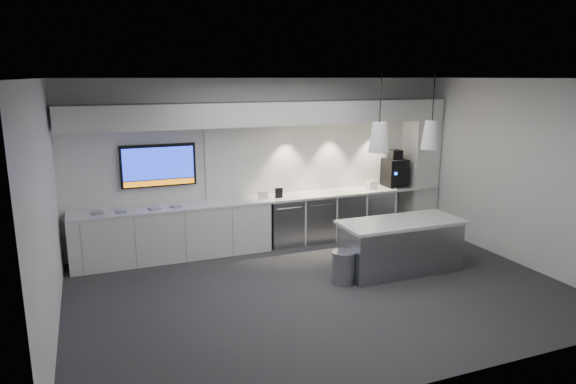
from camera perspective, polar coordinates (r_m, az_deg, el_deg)
name	(u,v)px	position (r m, az deg, el deg)	size (l,w,h in m)	color
floor	(321,290)	(7.58, 3.72, -10.81)	(7.00, 7.00, 0.00)	#313134
ceiling	(325,78)	(6.96, 4.09, 12.49)	(7.00, 7.00, 0.00)	black
wall_back	(264,162)	(9.40, -2.66, 3.37)	(7.00, 7.00, 0.00)	white
wall_front	(437,242)	(5.06, 16.19, -5.34)	(7.00, 7.00, 0.00)	white
wall_left	(45,213)	(6.48, -25.35, -2.14)	(7.00, 7.00, 0.00)	white
wall_right	(517,172)	(9.16, 24.09, 2.03)	(7.00, 7.00, 0.00)	white
back_counter	(270,199)	(9.22, -1.97, -0.74)	(6.80, 0.65, 0.04)	silver
left_base_cabinets	(173,233)	(8.93, -12.62, -4.49)	(3.30, 0.63, 0.86)	white
fridge_unit_a	(283,222)	(9.42, -0.51, -3.30)	(0.60, 0.61, 0.85)	gray
fridge_unit_b	(315,218)	(9.66, 2.98, -2.92)	(0.60, 0.61, 0.85)	gray
fridge_unit_c	(344,215)	(9.93, 6.30, -2.54)	(0.60, 0.61, 0.85)	gray
fridge_unit_d	(373,212)	(10.23, 9.42, -2.18)	(0.60, 0.61, 0.85)	gray
backsplash	(324,156)	(9.82, 4.02, 4.05)	(4.60, 0.03, 1.30)	white
soffit	(269,113)	(9.01, -2.10, 8.74)	(6.90, 0.60, 0.40)	white
column	(420,164)	(10.64, 14.44, 2.99)	(0.55, 0.55, 2.60)	white
wall_tv	(158,166)	(8.91, -14.20, 2.87)	(1.25, 0.07, 0.72)	black
island	(400,246)	(8.32, 12.36, -5.85)	(1.96, 0.85, 0.83)	gray
bin	(344,267)	(7.77, 6.20, -8.33)	(0.35, 0.35, 0.49)	gray
coffee_machine	(395,171)	(10.33, 11.77, 2.26)	(0.42, 0.58, 0.72)	black
sign_black	(279,193)	(9.17, -1.02, -0.10)	(0.14, 0.02, 0.18)	black
sign_white	(263,195)	(9.09, -2.80, -0.37)	(0.18, 0.02, 0.14)	silver
cup_cluster	(371,185)	(10.04, 9.26, 0.81)	(0.19, 0.19, 0.16)	white
tray_a	(97,213)	(8.66, -20.41, -2.21)	(0.16, 0.16, 0.03)	gray
tray_b	(121,212)	(8.64, -18.07, -2.08)	(0.16, 0.16, 0.03)	gray
tray_c	(154,208)	(8.68, -14.64, -1.78)	(0.16, 0.16, 0.03)	gray
tray_d	(176,206)	(8.74, -12.33, -1.57)	(0.16, 0.16, 0.03)	gray
pendant_left	(379,137)	(7.70, 10.08, 6.02)	(0.31, 0.31, 1.14)	white
pendant_right	(431,135)	(8.22, 15.65, 6.16)	(0.31, 0.31, 1.14)	white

